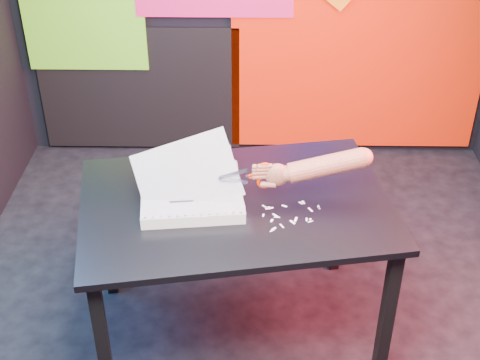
{
  "coord_description": "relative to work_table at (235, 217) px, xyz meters",
  "views": [
    {
      "loc": [
        -0.03,
        -2.46,
        2.36
      ],
      "look_at": [
        -0.07,
        -0.21,
        0.87
      ],
      "focal_mm": 50.0,
      "sensor_mm": 36.0,
      "label": 1
    }
  ],
  "objects": [
    {
      "name": "backdrop",
      "position": [
        0.15,
        1.66,
        0.29
      ],
      "size": [
        2.88,
        0.05,
        2.08
      ],
      "color": "red",
      "rests_on": "ground"
    },
    {
      "name": "work_table",
      "position": [
        0.0,
        0.0,
        0.0
      ],
      "size": [
        1.41,
        1.06,
        0.75
      ],
      "rotation": [
        0.0,
        0.0,
        0.17
      ],
      "color": "black",
      "rests_on": "ground"
    },
    {
      "name": "room",
      "position": [
        0.09,
        0.19,
        0.68
      ],
      "size": [
        3.01,
        3.01,
        2.71
      ],
      "color": "black",
      "rests_on": "ground"
    },
    {
      "name": "printout_stack",
      "position": [
        -0.18,
        -0.03,
        0.11
      ],
      "size": [
        0.48,
        0.35,
        0.31
      ],
      "rotation": [
        0.0,
        0.0,
        0.11
      ],
      "color": "beige",
      "rests_on": "work_table"
    },
    {
      "name": "scissors",
      "position": [
        0.1,
        -0.01,
        0.22
      ],
      "size": [
        0.22,
        0.03,
        0.12
      ],
      "rotation": [
        0.0,
        0.0,
        0.11
      ],
      "color": "#979AB0",
      "rests_on": "printout_stack"
    },
    {
      "name": "hand_forearm",
      "position": [
        0.33,
        0.02,
        0.24
      ],
      "size": [
        0.48,
        0.12,
        0.16
      ],
      "rotation": [
        0.0,
        0.0,
        0.11
      ],
      "color": "#BA6F4F",
      "rests_on": "work_table"
    },
    {
      "name": "paper_clippings",
      "position": [
        0.22,
        -0.09,
        0.08
      ],
      "size": [
        0.24,
        0.21,
        0.0
      ],
      "color": "white",
      "rests_on": "work_table"
    }
  ]
}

